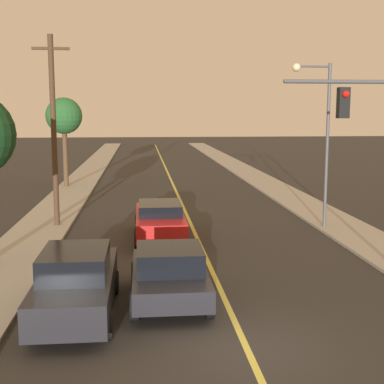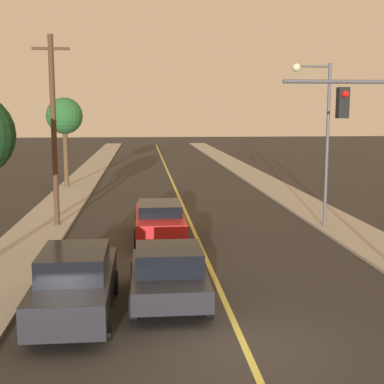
{
  "view_description": "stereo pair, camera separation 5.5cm",
  "coord_description": "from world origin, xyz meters",
  "px_view_note": "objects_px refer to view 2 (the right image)",
  "views": [
    {
      "loc": [
        -2.26,
        -10.95,
        5.17
      ],
      "look_at": [
        0.0,
        12.66,
        1.6
      ],
      "focal_mm": 50.0,
      "sensor_mm": 36.0,
      "label": 1
    },
    {
      "loc": [
        -2.21,
        -10.95,
        5.17
      ],
      "look_at": [
        0.0,
        12.66,
        1.6
      ],
      "focal_mm": 50.0,
      "sensor_mm": 36.0,
      "label": 2
    }
  ],
  "objects_px": {
    "car_near_lane_second": "(160,220)",
    "car_outer_lane_front": "(76,282)",
    "streetlamp_right": "(319,123)",
    "tree_left_far": "(64,117)",
    "traffic_signal_mast": "(383,143)",
    "car_near_lane_front": "(169,273)",
    "utility_pole_left": "(54,128)"
  },
  "relations": [
    {
      "from": "utility_pole_left",
      "to": "tree_left_far",
      "type": "height_order",
      "value": "utility_pole_left"
    },
    {
      "from": "car_outer_lane_front",
      "to": "traffic_signal_mast",
      "type": "xyz_separation_m",
      "value": [
        8.92,
        2.08,
        3.37
      ]
    },
    {
      "from": "car_near_lane_second",
      "to": "traffic_signal_mast",
      "type": "height_order",
      "value": "traffic_signal_mast"
    },
    {
      "from": "traffic_signal_mast",
      "to": "tree_left_far",
      "type": "distance_m",
      "value": 24.89
    },
    {
      "from": "car_near_lane_front",
      "to": "utility_pole_left",
      "type": "height_order",
      "value": "utility_pole_left"
    },
    {
      "from": "traffic_signal_mast",
      "to": "car_near_lane_second",
      "type": "bearing_deg",
      "value": 137.43
    },
    {
      "from": "utility_pole_left",
      "to": "car_outer_lane_front",
      "type": "bearing_deg",
      "value": -78.85
    },
    {
      "from": "utility_pole_left",
      "to": "car_near_lane_second",
      "type": "bearing_deg",
      "value": -31.3
    },
    {
      "from": "car_near_lane_second",
      "to": "car_outer_lane_front",
      "type": "xyz_separation_m",
      "value": [
        -2.41,
        -8.06,
        0.06
      ]
    },
    {
      "from": "car_outer_lane_front",
      "to": "traffic_signal_mast",
      "type": "bearing_deg",
      "value": 13.15
    },
    {
      "from": "streetlamp_right",
      "to": "tree_left_far",
      "type": "relative_size",
      "value": 1.18
    },
    {
      "from": "car_near_lane_second",
      "to": "car_outer_lane_front",
      "type": "bearing_deg",
      "value": -106.63
    },
    {
      "from": "car_near_lane_front",
      "to": "tree_left_far",
      "type": "height_order",
      "value": "tree_left_far"
    },
    {
      "from": "car_outer_lane_front",
      "to": "utility_pole_left",
      "type": "distance_m",
      "value": 11.59
    },
    {
      "from": "traffic_signal_mast",
      "to": "utility_pole_left",
      "type": "relative_size",
      "value": 0.74
    },
    {
      "from": "car_near_lane_second",
      "to": "utility_pole_left",
      "type": "relative_size",
      "value": 0.61
    },
    {
      "from": "car_outer_lane_front",
      "to": "tree_left_far",
      "type": "height_order",
      "value": "tree_left_far"
    },
    {
      "from": "car_near_lane_second",
      "to": "utility_pole_left",
      "type": "distance_m",
      "value": 6.44
    },
    {
      "from": "utility_pole_left",
      "to": "car_near_lane_front",
      "type": "bearing_deg",
      "value": -65.61
    },
    {
      "from": "traffic_signal_mast",
      "to": "streetlamp_right",
      "type": "distance_m",
      "value": 7.27
    },
    {
      "from": "traffic_signal_mast",
      "to": "tree_left_far",
      "type": "bearing_deg",
      "value": 119.8
    },
    {
      "from": "tree_left_far",
      "to": "car_near_lane_second",
      "type": "bearing_deg",
      "value": -69.43
    },
    {
      "from": "car_near_lane_front",
      "to": "car_near_lane_second",
      "type": "xyz_separation_m",
      "value": [
        -0.0,
        7.25,
        0.02
      ]
    },
    {
      "from": "car_near_lane_front",
      "to": "car_outer_lane_front",
      "type": "xyz_separation_m",
      "value": [
        -2.41,
        -0.81,
        0.08
      ]
    },
    {
      "from": "car_near_lane_front",
      "to": "streetlamp_right",
      "type": "relative_size",
      "value": 0.59
    },
    {
      "from": "car_near_lane_second",
      "to": "tree_left_far",
      "type": "height_order",
      "value": "tree_left_far"
    },
    {
      "from": "car_outer_lane_front",
      "to": "streetlamp_right",
      "type": "xyz_separation_m",
      "value": [
        9.37,
        9.33,
        3.79
      ]
    },
    {
      "from": "car_outer_lane_front",
      "to": "tree_left_far",
      "type": "distance_m",
      "value": 24.25
    },
    {
      "from": "streetlamp_right",
      "to": "car_near_lane_front",
      "type": "bearing_deg",
      "value": -129.25
    },
    {
      "from": "car_near_lane_front",
      "to": "tree_left_far",
      "type": "xyz_separation_m",
      "value": [
        -5.86,
        22.87,
        4.02
      ]
    },
    {
      "from": "streetlamp_right",
      "to": "utility_pole_left",
      "type": "relative_size",
      "value": 0.85
    },
    {
      "from": "car_outer_lane_front",
      "to": "streetlamp_right",
      "type": "bearing_deg",
      "value": 44.87
    }
  ]
}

